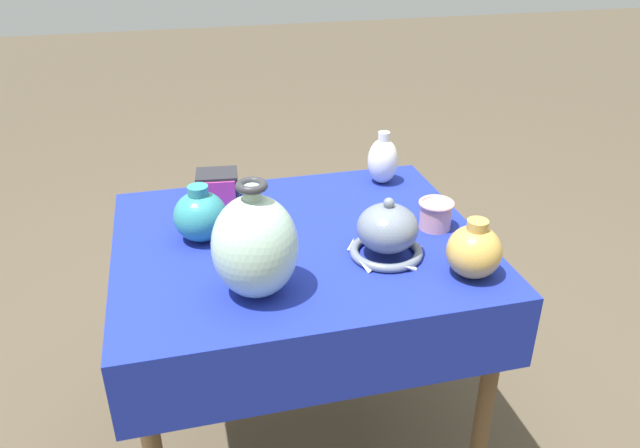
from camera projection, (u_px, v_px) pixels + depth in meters
ground_plane at (302, 440)px, 1.97m from camera, size 14.00×14.00×0.00m
display_table at (300, 268)px, 1.66m from camera, size 0.94×0.80×0.73m
vase_tall_bulbous at (255, 246)px, 1.35m from camera, size 0.19×0.19×0.27m
vase_dome_bell at (387, 233)px, 1.52m from camera, size 0.19×0.20×0.16m
mosaic_tile_box at (217, 187)px, 1.81m from camera, size 0.13×0.11×0.09m
jar_round_teal at (200, 216)px, 1.60m from camera, size 0.14×0.14×0.15m
jar_round_ivory at (383, 160)px, 1.91m from camera, size 0.09×0.09×0.16m
cup_wide_rose at (436, 213)px, 1.66m from camera, size 0.10×0.10×0.08m
jar_round_ochre at (474, 251)px, 1.44m from camera, size 0.13×0.13×0.14m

